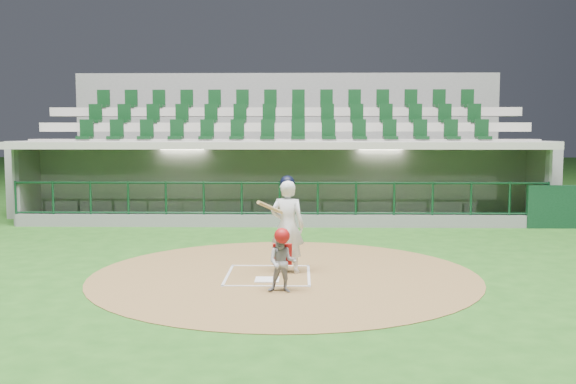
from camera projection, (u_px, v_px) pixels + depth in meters
ground at (269, 272)px, 12.16m from camera, size 120.00×120.00×0.00m
dirt_circle at (285, 275)px, 11.96m from camera, size 7.20×7.20×0.01m
home_plate at (267, 280)px, 11.47m from camera, size 0.43×0.43×0.02m
batter_box_chalk at (268, 275)px, 11.86m from camera, size 1.55×1.80×0.01m
dugout_structure at (286, 188)px, 19.89m from camera, size 16.40×3.70×3.00m
seating_deck at (284, 168)px, 22.89m from camera, size 17.00×6.72×5.15m
batter at (287, 224)px, 12.04m from camera, size 0.89×0.90×1.84m
catcher at (282, 260)px, 10.57m from camera, size 0.52×0.42×1.07m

